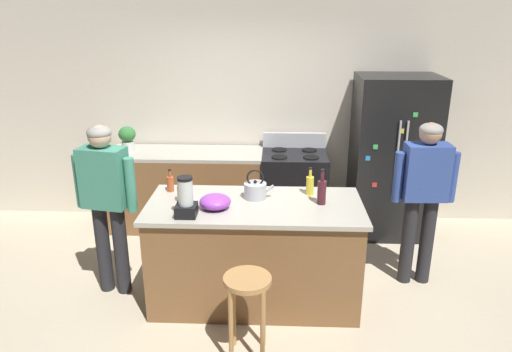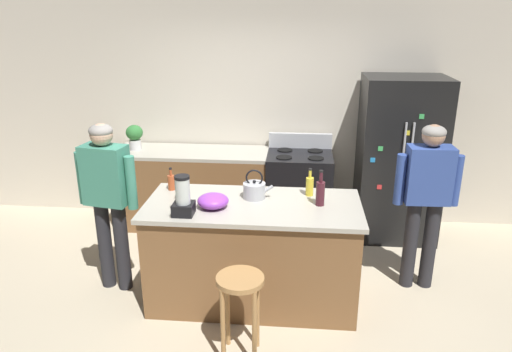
{
  "view_description": "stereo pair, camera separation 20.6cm",
  "coord_description": "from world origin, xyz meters",
  "views": [
    {
      "loc": [
        0.17,
        -3.82,
        2.56
      ],
      "look_at": [
        0.0,
        0.3,
        1.11
      ],
      "focal_mm": 33.4,
      "sensor_mm": 36.0,
      "label": 1
    },
    {
      "loc": [
        0.38,
        -3.8,
        2.56
      ],
      "look_at": [
        0.0,
        0.3,
        1.11
      ],
      "focal_mm": 33.4,
      "sensor_mm": 36.0,
      "label": 2
    }
  ],
  "objects": [
    {
      "name": "refrigerator",
      "position": [
        1.53,
        1.5,
        0.94
      ],
      "size": [
        0.9,
        0.73,
        1.87
      ],
      "color": "black",
      "rests_on": "ground_plane"
    },
    {
      "name": "potted_plant",
      "position": [
        -1.57,
        1.55,
        1.13
      ],
      "size": [
        0.2,
        0.2,
        0.3
      ],
      "color": "silver",
      "rests_on": "back_counter_run"
    },
    {
      "name": "stove_range",
      "position": [
        0.4,
        1.52,
        0.49
      ],
      "size": [
        0.76,
        0.65,
        1.14
      ],
      "color": "black",
      "rests_on": "ground_plane"
    },
    {
      "name": "kitchen_island",
      "position": [
        0.0,
        0.0,
        0.48
      ],
      "size": [
        1.88,
        0.87,
        0.96
      ],
      "color": "brown",
      "rests_on": "ground_plane"
    },
    {
      "name": "back_wall",
      "position": [
        0.0,
        1.95,
        1.35
      ],
      "size": [
        8.0,
        0.1,
        2.7
      ],
      "primitive_type": "cube",
      "color": "beige",
      "rests_on": "ground_plane"
    },
    {
      "name": "mixing_bowl",
      "position": [
        -0.33,
        -0.11,
        1.02
      ],
      "size": [
        0.27,
        0.27,
        0.12
      ],
      "primitive_type": "ellipsoid",
      "color": "purple",
      "rests_on": "kitchen_island"
    },
    {
      "name": "back_counter_run",
      "position": [
        -0.8,
        1.55,
        0.48
      ],
      "size": [
        2.0,
        0.64,
        0.96
      ],
      "color": "brown",
      "rests_on": "ground_plane"
    },
    {
      "name": "ground_plane",
      "position": [
        0.0,
        0.0,
        0.0
      ],
      "size": [
        14.0,
        14.0,
        0.0
      ],
      "primitive_type": "plane",
      "color": "beige"
    },
    {
      "name": "bottle_vinegar",
      "position": [
        -0.64,
        0.01,
        1.04
      ],
      "size": [
        0.06,
        0.06,
        0.24
      ],
      "color": "olive",
      "rests_on": "kitchen_island"
    },
    {
      "name": "person_by_island_left",
      "position": [
        -1.34,
        0.09,
        0.98
      ],
      "size": [
        0.6,
        0.29,
        1.62
      ],
      "color": "#26262B",
      "rests_on": "ground_plane"
    },
    {
      "name": "bottle_cooking_sauce",
      "position": [
        -0.79,
        0.27,
        1.03
      ],
      "size": [
        0.06,
        0.06,
        0.22
      ],
      "color": "#B24C26",
      "rests_on": "kitchen_island"
    },
    {
      "name": "bottle_soda",
      "position": [
        0.49,
        0.24,
        1.05
      ],
      "size": [
        0.07,
        0.07,
        0.26
      ],
      "color": "yellow",
      "rests_on": "kitchen_island"
    },
    {
      "name": "bottle_wine",
      "position": [
        0.58,
        0.02,
        1.07
      ],
      "size": [
        0.08,
        0.08,
        0.32
      ],
      "color": "#471923",
      "rests_on": "kitchen_island"
    },
    {
      "name": "blender_appliance",
      "position": [
        -0.54,
        -0.28,
        1.1
      ],
      "size": [
        0.17,
        0.17,
        0.34
      ],
      "color": "black",
      "rests_on": "kitchen_island"
    },
    {
      "name": "bar_stool",
      "position": [
        -0.02,
        -0.78,
        0.54
      ],
      "size": [
        0.36,
        0.36,
        0.69
      ],
      "color": "#B7844C",
      "rests_on": "ground_plane"
    },
    {
      "name": "person_by_sink_right",
      "position": [
        1.56,
        0.38,
        0.97
      ],
      "size": [
        0.59,
        0.23,
        1.6
      ],
      "color": "#26262B",
      "rests_on": "ground_plane"
    },
    {
      "name": "tea_kettle",
      "position": [
        -0.0,
        0.13,
        1.03
      ],
      "size": [
        0.28,
        0.2,
        0.27
      ],
      "color": "#B7BABF",
      "rests_on": "kitchen_island"
    }
  ]
}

